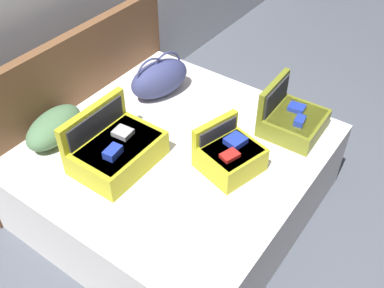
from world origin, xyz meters
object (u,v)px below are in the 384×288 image
(hard_case_large, at_px, (116,149))
(pillow_center_head, at_px, (54,127))
(bed, at_px, (177,177))
(hard_case_small, at_px, (229,155))
(hard_case_medium, at_px, (292,119))
(duffel_bag, at_px, (160,78))

(hard_case_large, xyz_separation_m, pillow_center_head, (-0.07, 0.51, -0.02))
(bed, bearing_deg, hard_case_small, -83.25)
(hard_case_medium, relative_size, pillow_center_head, 0.85)
(hard_case_medium, bearing_deg, hard_case_large, 139.39)
(duffel_bag, bearing_deg, hard_case_small, -113.49)
(duffel_bag, relative_size, pillow_center_head, 1.13)
(hard_case_medium, bearing_deg, hard_case_small, 162.98)
(duffel_bag, distance_m, pillow_center_head, 0.87)
(hard_case_small, height_order, duffel_bag, duffel_bag)
(hard_case_medium, bearing_deg, duffel_bag, 98.96)
(duffel_bag, bearing_deg, hard_case_medium, -79.22)
(hard_case_large, relative_size, hard_case_medium, 1.34)
(hard_case_small, distance_m, duffel_bag, 0.95)
(hard_case_large, height_order, duffel_bag, hard_case_large)
(hard_case_medium, xyz_separation_m, duffel_bag, (-0.19, 1.02, 0.05))
(bed, xyz_separation_m, hard_case_medium, (0.62, -0.55, 0.39))
(hard_case_small, bearing_deg, duffel_bag, 81.83)
(bed, xyz_separation_m, hard_case_large, (-0.34, 0.22, 0.40))
(hard_case_medium, height_order, duffel_bag, hard_case_medium)
(hard_case_large, relative_size, pillow_center_head, 1.15)
(hard_case_large, height_order, hard_case_small, hard_case_large)
(hard_case_small, bearing_deg, hard_case_medium, 0.12)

